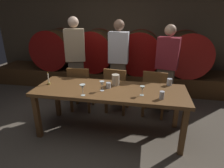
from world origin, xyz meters
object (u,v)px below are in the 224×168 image
(wine_barrel_far_left, at_px, (56,49))
(dining_table, at_px, (110,94))
(cup_right, at_px, (169,82))
(cup_center, at_px, (162,95))
(wine_glass_right, at_px, (142,89))
(wine_glass_center, at_px, (102,84))
(cup_left, at_px, (108,85))
(wine_barrel_center_right, at_px, (140,52))
(wine_glass_left, at_px, (83,87))
(wine_barrel_center_left, at_px, (96,50))
(candle_center, at_px, (49,81))
(pitcher, at_px, (116,80))
(chair_left, at_px, (81,87))
(guest_left, at_px, (76,60))
(wine_barrel_far_right, at_px, (186,53))
(guest_center, at_px, (118,62))
(chair_center, at_px, (116,88))
(chair_right, at_px, (154,91))
(guest_right, at_px, (166,69))

(wine_barrel_far_left, bearing_deg, dining_table, -47.56)
(dining_table, xyz_separation_m, cup_right, (0.88, 0.33, 0.13))
(cup_center, bearing_deg, wine_glass_right, 165.83)
(wine_glass_center, distance_m, cup_left, 0.15)
(wine_barrel_center_right, relative_size, wine_glass_center, 6.78)
(wine_glass_left, bearing_deg, wine_barrel_center_left, 101.02)
(candle_center, distance_m, wine_glass_center, 0.89)
(pitcher, bearing_deg, candle_center, -170.74)
(chair_left, xyz_separation_m, wine_glass_right, (1.16, -0.73, 0.35))
(guest_left, relative_size, wine_glass_left, 10.93)
(wine_barrel_center_right, bearing_deg, dining_table, -99.43)
(wine_barrel_center_left, xyz_separation_m, dining_table, (0.76, -2.00, -0.25))
(cup_left, bearing_deg, candle_center, -178.62)
(chair_left, height_order, cup_left, chair_left)
(wine_barrel_center_right, height_order, pitcher, wine_barrel_center_right)
(wine_glass_left, bearing_deg, cup_left, 48.99)
(chair_left, bearing_deg, wine_barrel_far_left, -53.84)
(wine_barrel_far_left, relative_size, cup_center, 9.32)
(wine_barrel_far_right, height_order, candle_center, wine_barrel_far_right)
(guest_center, relative_size, cup_left, 19.66)
(wine_barrel_center_left, bearing_deg, wine_glass_center, -72.33)
(wine_glass_left, relative_size, wine_glass_right, 1.18)
(guest_center, bearing_deg, wine_barrel_center_left, -51.95)
(chair_left, distance_m, wine_glass_center, 0.96)
(wine_barrel_center_left, relative_size, wine_barrel_far_right, 1.00)
(wine_glass_center, bearing_deg, wine_glass_left, -135.90)
(wine_barrel_center_left, distance_m, cup_center, 2.67)
(chair_center, bearing_deg, cup_right, 167.05)
(wine_glass_center, xyz_separation_m, wine_glass_right, (0.57, -0.06, -0.01))
(wine_barrel_far_right, bearing_deg, chair_left, -145.88)
(wine_barrel_center_right, relative_size, candle_center, 4.81)
(cup_right, bearing_deg, guest_center, 139.65)
(wine_barrel_far_right, bearing_deg, wine_glass_center, -125.56)
(candle_center, distance_m, wine_glass_right, 1.47)
(chair_left, xyz_separation_m, cup_right, (1.56, -0.27, 0.31))
(wine_barrel_center_left, xyz_separation_m, guest_left, (-0.14, -1.00, -0.03))
(candle_center, height_order, cup_left, candle_center)
(wine_barrel_center_right, distance_m, chair_left, 1.78)
(wine_barrel_center_right, height_order, chair_left, wine_barrel_center_right)
(guest_left, bearing_deg, chair_right, 149.57)
(wine_barrel_far_left, relative_size, guest_right, 0.61)
(wine_barrel_far_right, xyz_separation_m, wine_glass_left, (-1.70, -2.29, -0.06))
(chair_center, distance_m, wine_glass_center, 0.82)
(chair_right, height_order, cup_right, chair_right)
(chair_left, height_order, cup_right, chair_left)
(guest_left, distance_m, cup_right, 1.90)
(guest_center, relative_size, pitcher, 10.03)
(wine_barrel_far_left, height_order, candle_center, wine_barrel_far_left)
(candle_center, relative_size, pitcher, 1.22)
(wine_barrel_center_right, xyz_separation_m, wine_glass_right, (0.15, -2.14, -0.08))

